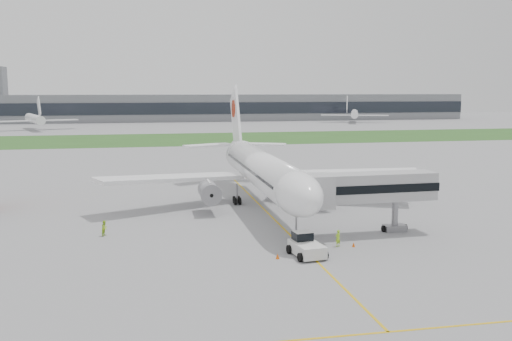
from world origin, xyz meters
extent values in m
plane|color=gray|center=(0.00, 0.00, 0.00)|extent=(600.00, 600.00, 0.00)
cube|color=#2A531F|center=(0.00, 120.00, 0.01)|extent=(600.00, 50.00, 0.02)
cube|color=slate|center=(0.00, 230.00, 7.00)|extent=(320.00, 22.00, 14.00)
cube|color=#1F232C|center=(0.00, 219.00, 7.00)|extent=(320.00, 0.60, 6.00)
cylinder|color=white|center=(0.00, 4.00, 5.60)|extent=(5.00, 38.00, 5.00)
ellipsoid|color=white|center=(0.00, -15.50, 5.60)|extent=(5.00, 11.00, 5.00)
cube|color=black|center=(0.00, -16.50, 6.50)|extent=(3.20, 1.54, 1.14)
cone|color=white|center=(0.00, 26.00, 6.40)|extent=(5.00, 10.53, 6.16)
cube|color=white|center=(-13.00, 6.00, 4.40)|extent=(22.13, 13.52, 1.70)
cube|color=white|center=(13.00, 6.00, 4.40)|extent=(22.13, 13.52, 1.70)
cylinder|color=gray|center=(-8.00, 1.50, 3.00)|extent=(2.70, 5.20, 2.70)
cylinder|color=gray|center=(8.00, 1.50, 3.00)|extent=(2.70, 5.20, 2.70)
cube|color=white|center=(0.00, 27.50, 11.50)|extent=(0.45, 10.90, 12.76)
cylinder|color=#A22109|center=(0.00, 28.50, 13.50)|extent=(0.60, 3.20, 3.20)
cube|color=white|center=(-5.00, 28.50, 6.80)|extent=(9.54, 6.34, 0.35)
cube|color=white|center=(5.00, 28.50, 6.80)|extent=(9.54, 6.34, 0.35)
cylinder|color=gray|center=(0.00, -15.00, 1.55)|extent=(0.24, 0.24, 3.10)
cylinder|color=black|center=(-3.20, 7.00, 0.55)|extent=(1.40, 1.10, 1.10)
cylinder|color=black|center=(3.20, 7.00, 0.55)|extent=(1.40, 1.10, 1.10)
cube|color=silver|center=(-0.48, -21.03, 0.81)|extent=(3.10, 4.86, 1.22)
cube|color=silver|center=(-0.63, -19.82, 1.83)|extent=(2.02, 1.84, 1.02)
cube|color=black|center=(-0.63, -19.82, 1.88)|extent=(2.08, 1.90, 0.86)
cylinder|color=black|center=(-2.03, -19.69, 0.46)|extent=(0.47, 0.95, 0.91)
cylinder|color=black|center=(0.69, -19.34, 0.46)|extent=(0.47, 0.95, 0.91)
cylinder|color=black|center=(-1.65, -22.71, 0.46)|extent=(0.47, 0.95, 0.91)
cylinder|color=black|center=(1.07, -22.37, 0.46)|extent=(0.47, 0.95, 0.91)
cube|color=#A4A4A6|center=(9.68, -13.61, 5.69)|extent=(15.42, 3.77, 3.28)
cube|color=black|center=(9.68, -13.61, 5.69)|extent=(15.64, 3.89, 0.99)
cube|color=#A4A4A6|center=(2.61, -14.93, 5.69)|extent=(2.85, 3.72, 3.72)
cylinder|color=gray|center=(12.95, -12.95, 2.08)|extent=(0.77, 0.77, 4.16)
cube|color=gray|center=(12.95, -12.95, 0.38)|extent=(2.67, 1.62, 0.77)
cylinder|color=black|center=(11.52, -13.00, 0.38)|extent=(0.35, 0.78, 0.77)
cylinder|color=black|center=(14.37, -12.91, 0.38)|extent=(0.35, 0.78, 0.77)
cone|color=#D9530B|center=(-3.66, -21.28, 0.28)|extent=(0.40, 0.40, 0.55)
cone|color=#D9530B|center=(5.55, -18.60, 0.25)|extent=(0.37, 0.37, 0.51)
imported|color=#A2E025|center=(3.89, -18.12, 0.94)|extent=(0.81, 0.70, 1.87)
imported|color=#A2D623|center=(-21.52, -8.36, 0.92)|extent=(1.00, 1.10, 1.84)
camera|label=1|loc=(-16.77, -75.98, 17.22)|focal=40.00mm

